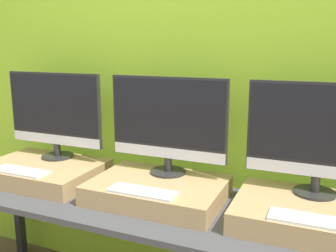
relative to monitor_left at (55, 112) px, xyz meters
name	(u,v)px	position (x,y,z in m)	size (l,w,h in m)	color
wall_back	(185,75)	(0.73, 0.24, 0.22)	(8.00, 0.04, 2.60)	#9ED12D
workbench	(155,212)	(0.73, -0.16, -0.43)	(2.51, 0.68, 0.71)	#47474C
wooden_riser_left	(43,171)	(0.00, -0.13, -0.32)	(0.65, 0.47, 0.10)	tan
monitor_left	(55,112)	(0.00, 0.00, 0.00)	(0.63, 0.19, 0.51)	#282828
keyboard_left	(21,171)	(0.00, -0.30, -0.27)	(0.32, 0.11, 0.01)	silver
wooden_riser_center	(158,190)	(0.73, -0.13, -0.32)	(0.65, 0.47, 0.10)	tan
monitor_center	(168,122)	(0.73, 0.00, 0.00)	(0.63, 0.19, 0.51)	#282828
keyboard_center	(142,191)	(0.73, -0.30, -0.27)	(0.32, 0.11, 0.01)	silver
wooden_riser_right	(312,215)	(1.45, -0.13, -0.32)	(0.65, 0.47, 0.10)	tan
monitor_right	(320,135)	(1.45, 0.00, 0.00)	(0.63, 0.19, 0.51)	#282828
keyboard_right	(311,220)	(1.45, -0.30, -0.27)	(0.32, 0.11, 0.01)	silver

